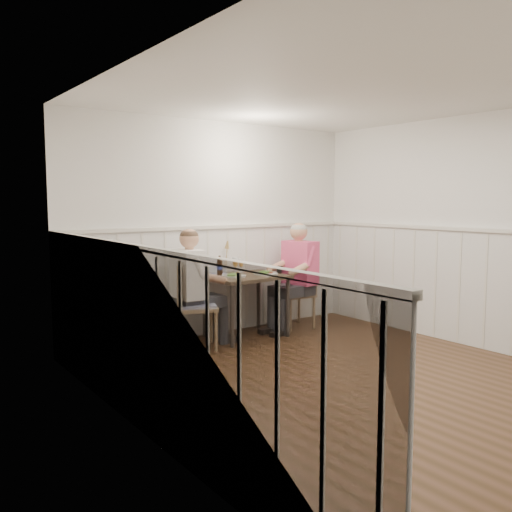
% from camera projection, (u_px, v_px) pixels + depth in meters
% --- Properties ---
extents(ground_plane, '(4.50, 4.50, 0.00)m').
position_uv_depth(ground_plane, '(347.00, 380.00, 4.99)').
color(ground_plane, '#422C17').
extents(room_shell, '(4.04, 4.54, 2.60)m').
position_uv_depth(room_shell, '(350.00, 215.00, 4.83)').
color(room_shell, white).
rests_on(room_shell, ground).
extents(wainscot, '(4.00, 4.49, 1.34)m').
position_uv_depth(wainscot, '(299.00, 295.00, 5.47)').
color(wainscot, white).
rests_on(wainscot, ground).
extents(dining_table, '(0.91, 0.70, 0.75)m').
position_uv_depth(dining_table, '(246.00, 284.00, 6.49)').
color(dining_table, brown).
rests_on(dining_table, ground).
extents(chair_right, '(0.47, 0.47, 0.88)m').
position_uv_depth(chair_right, '(299.00, 290.00, 7.03)').
color(chair_right, '#997F62').
rests_on(chair_right, ground).
extents(chair_left, '(0.58, 0.58, 0.94)m').
position_uv_depth(chair_left, '(191.00, 303.00, 6.02)').
color(chair_left, '#997F62').
rests_on(chair_left, ground).
extents(man_in_pink, '(0.68, 0.47, 1.38)m').
position_uv_depth(man_in_pink, '(298.00, 284.00, 6.91)').
color(man_in_pink, '#3F3F47').
rests_on(man_in_pink, ground).
extents(diner_cream, '(0.64, 0.44, 1.36)m').
position_uv_depth(diner_cream, '(191.00, 297.00, 6.05)').
color(diner_cream, '#3F3F47').
rests_on(diner_cream, ground).
extents(plate_man, '(0.29, 0.29, 0.07)m').
position_uv_depth(plate_man, '(265.00, 273.00, 6.55)').
color(plate_man, white).
rests_on(plate_man, dining_table).
extents(plate_diner, '(0.28, 0.28, 0.07)m').
position_uv_depth(plate_diner, '(233.00, 275.00, 6.34)').
color(plate_diner, white).
rests_on(plate_diner, dining_table).
extents(beer_glass_a, '(0.07, 0.07, 0.17)m').
position_uv_depth(beer_glass_a, '(241.00, 263.00, 6.73)').
color(beer_glass_a, silver).
rests_on(beer_glass_a, dining_table).
extents(beer_glass_b, '(0.08, 0.08, 0.20)m').
position_uv_depth(beer_glass_b, '(235.00, 263.00, 6.63)').
color(beer_glass_b, silver).
rests_on(beer_glass_b, dining_table).
extents(beer_bottle, '(0.07, 0.07, 0.24)m').
position_uv_depth(beer_bottle, '(220.00, 267.00, 6.46)').
color(beer_bottle, '#321D0E').
rests_on(beer_bottle, dining_table).
extents(rolled_napkin, '(0.18, 0.09, 0.04)m').
position_uv_depth(rolled_napkin, '(272.00, 275.00, 6.35)').
color(rolled_napkin, white).
rests_on(rolled_napkin, dining_table).
extents(grass_vase, '(0.05, 0.05, 0.42)m').
position_uv_depth(grass_vase, '(225.00, 258.00, 6.65)').
color(grass_vase, silver).
rests_on(grass_vase, dining_table).
extents(gingham_mat, '(0.30, 0.24, 0.01)m').
position_uv_depth(gingham_mat, '(216.00, 275.00, 6.51)').
color(gingham_mat, '#4650A2').
rests_on(gingham_mat, dining_table).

